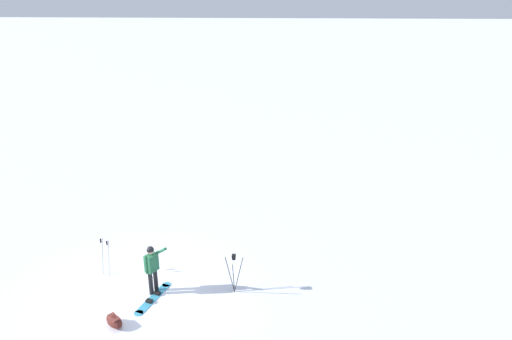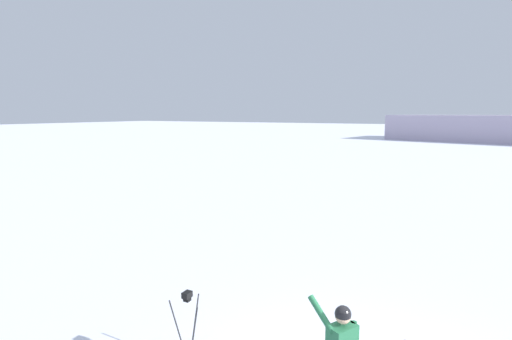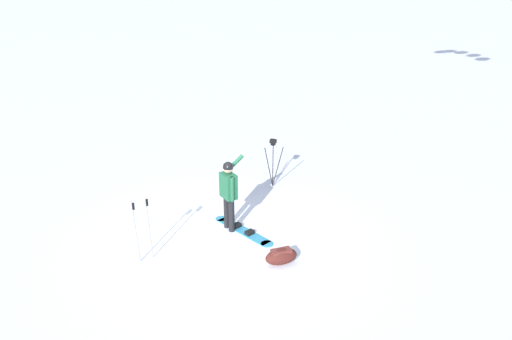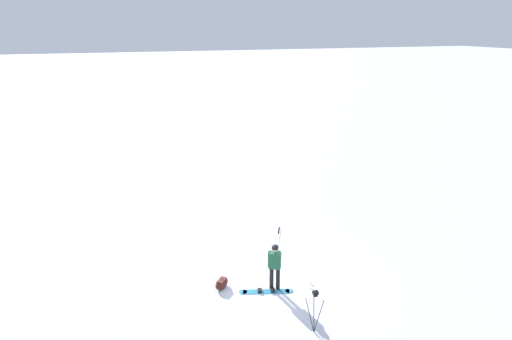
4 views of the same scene
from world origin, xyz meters
TOP-DOWN VIEW (x-y plane):
  - ground_plane at (0.00, 0.00)m, footprint 300.00×300.00m
  - snowboarder at (-0.36, -0.15)m, footprint 0.77×0.48m
  - snowboard at (-0.41, 0.18)m, footprint 0.78×1.78m
  - gear_bag_large at (0.37, 1.52)m, footprint 0.74×0.71m
  - camera_tripod at (-2.94, -0.32)m, footprint 0.59×0.47m
  - ski_poles at (1.52, -1.10)m, footprint 0.37×0.30m

SIDE VIEW (x-z plane):
  - ground_plane at x=0.00m, z-range 0.00..0.00m
  - snowboard at x=-0.41m, z-range -0.03..0.07m
  - gear_bag_large at x=0.37m, z-range 0.01..0.35m
  - ski_poles at x=1.52m, z-range 0.20..1.52m
  - camera_tripod at x=-2.94m, z-range 0.29..1.67m
  - snowboarder at x=-0.36m, z-range 0.17..1.88m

